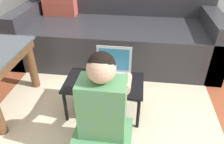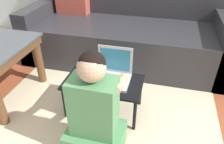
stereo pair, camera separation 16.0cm
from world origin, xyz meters
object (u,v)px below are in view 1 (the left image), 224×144
at_px(laptop, 113,75).
at_px(person_seated, 103,117).
at_px(laptop_desk, 104,86).
at_px(couch, 116,30).
at_px(computer_mouse, 85,78).

height_order(laptop, person_seated, person_seated).
bearing_deg(laptop, laptop_desk, -147.19).
distance_m(couch, laptop, 0.91).
xyz_separation_m(laptop, computer_mouse, (-0.20, -0.03, -0.02)).
distance_m(laptop_desk, laptop, 0.10).
height_order(laptop_desk, laptop, laptop).
bearing_deg(computer_mouse, laptop, 8.78).
height_order(laptop_desk, computer_mouse, computer_mouse).
xyz_separation_m(laptop_desk, computer_mouse, (-0.14, 0.01, 0.05)).
xyz_separation_m(laptop_desk, laptop, (0.06, 0.04, 0.07)).
height_order(couch, laptop_desk, couch).
bearing_deg(person_seated, computer_mouse, 117.85).
distance_m(couch, laptop_desk, 0.95).
height_order(couch, laptop, couch).
relative_size(couch, person_seated, 2.85).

